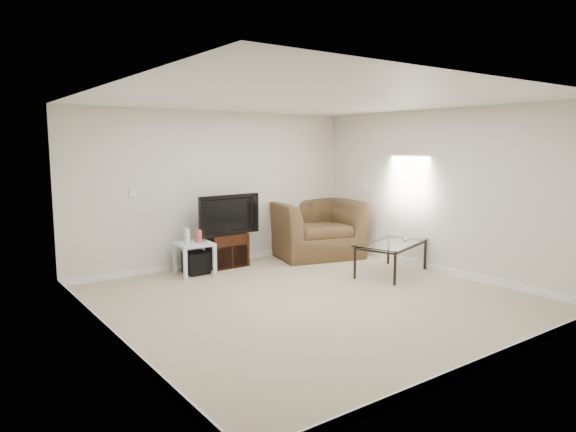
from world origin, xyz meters
TOP-DOWN VIEW (x-y plane):
  - floor at (0.00, 0.00)m, footprint 5.00×5.00m
  - ceiling at (0.00, 0.00)m, footprint 5.00×5.00m
  - wall_back at (0.00, 2.50)m, footprint 5.00×0.02m
  - wall_left at (-2.50, 0.00)m, footprint 0.02×5.00m
  - wall_right at (2.50, 0.00)m, footprint 0.02×5.00m
  - plate_back at (-1.40, 2.49)m, footprint 0.12×0.02m
  - plate_right_switch at (2.49, 1.60)m, footprint 0.02×0.09m
  - plate_right_outlet at (2.49, 1.30)m, footprint 0.02×0.08m
  - tv_stand at (-0.00, 2.24)m, footprint 0.66×0.47m
  - dvd_player at (0.00, 2.20)m, footprint 0.34×0.24m
  - television at (0.00, 2.21)m, footprint 1.05×0.30m
  - side_table at (-0.64, 2.05)m, footprint 0.55×0.55m
  - subwoofer at (-0.61, 2.07)m, footprint 0.34×0.34m
  - game_console at (-0.76, 2.04)m, footprint 0.08×0.17m
  - game_case at (-0.58, 2.02)m, footprint 0.06×0.15m
  - recliner at (1.70, 2.05)m, footprint 1.70×1.32m
  - coffee_table at (1.80, 0.31)m, footprint 1.43×1.09m
  - remote at (2.11, 0.31)m, footprint 0.19×0.17m

SIDE VIEW (x-z plane):
  - floor at x=0.00m, z-range 0.00..0.00m
  - subwoofer at x=-0.61m, z-range 0.01..0.34m
  - side_table at x=-0.64m, z-range 0.00..0.49m
  - coffee_table at x=1.80m, z-range 0.00..0.50m
  - tv_stand at x=0.00m, z-range 0.00..0.54m
  - plate_right_outlet at x=2.49m, z-range 0.24..0.36m
  - dvd_player at x=0.00m, z-range 0.43..0.47m
  - remote at x=2.11m, z-range 0.50..0.52m
  - game_case at x=-0.58m, z-range 0.49..0.69m
  - game_console at x=-0.76m, z-range 0.49..0.72m
  - recliner at x=1.70m, z-range 0.00..1.31m
  - television at x=0.00m, z-range 0.54..1.18m
  - wall_back at x=0.00m, z-range 0.00..2.50m
  - wall_left at x=-2.50m, z-range 0.00..2.50m
  - wall_right at x=2.50m, z-range 0.00..2.50m
  - plate_back at x=-1.40m, z-range 1.19..1.31m
  - plate_right_switch at x=2.49m, z-range 1.19..1.31m
  - ceiling at x=0.00m, z-range 2.50..2.50m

